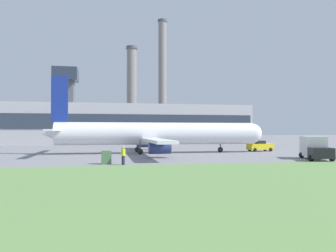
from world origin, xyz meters
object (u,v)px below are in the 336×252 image
object	(u,v)px
airplane	(155,134)
baggage_truck	(315,148)
pushback_tug	(260,146)
ground_crew_person	(123,155)

from	to	relation	value
airplane	baggage_truck	world-z (taller)	airplane
pushback_tug	ground_crew_person	distance (m)	28.69
airplane	baggage_truck	size ratio (longest dim) A/B	5.00
airplane	baggage_truck	distance (m)	21.68
pushback_tug	baggage_truck	xyz separation A→B (m)	(-0.68, -15.14, 0.53)
pushback_tug	ground_crew_person	world-z (taller)	ground_crew_person
pushback_tug	baggage_truck	world-z (taller)	baggage_truck
pushback_tug	baggage_truck	distance (m)	15.16
baggage_truck	pushback_tug	bearing A→B (deg)	87.44
baggage_truck	ground_crew_person	bearing A→B (deg)	-174.36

